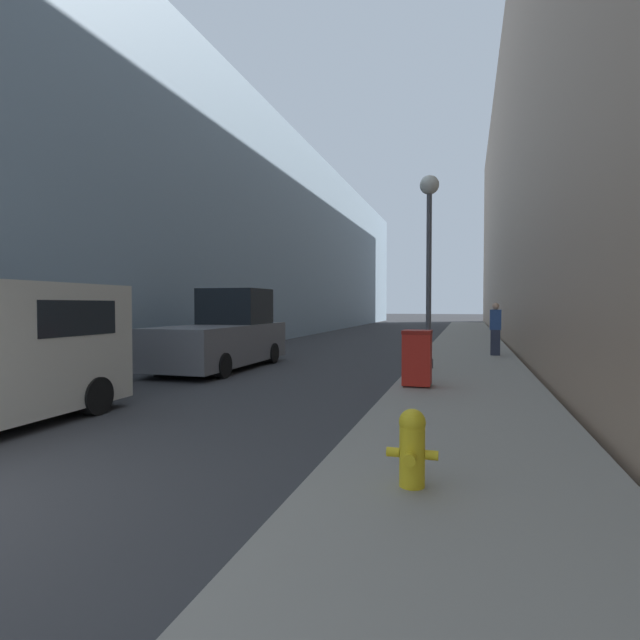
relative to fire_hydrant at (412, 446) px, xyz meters
The scene contains 8 objects.
sidewalk_right 16.00m from the fire_hydrant, 88.16° to the left, with size 3.06×60.00×0.14m.
building_left_glass 28.63m from the fire_hydrant, 121.55° to the left, with size 12.00×60.00×11.52m.
building_right_stone 26.54m from the fire_hydrant, 71.25° to the left, with size 12.00×60.00×16.88m.
fire_hydrant is the anchor object (origin of this frame).
trash_bin 5.90m from the fire_hydrant, 95.06° to the left, with size 0.59×0.61×1.17m.
lamppost 9.60m from the fire_hydrant, 93.32° to the left, with size 0.51×0.51×5.17m.
pickup_truck 10.58m from the fire_hydrant, 126.82° to the left, with size 2.06×5.35×2.33m.
pedestrian_on_sidewalk 13.16m from the fire_hydrant, 83.94° to the left, with size 0.36×0.23×1.77m.
Camera 1 is at (4.85, -2.67, 1.85)m, focal length 28.00 mm.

